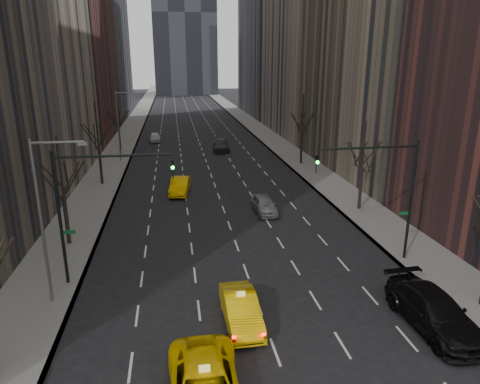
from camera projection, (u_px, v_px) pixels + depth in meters
name	position (u px, v px, depth m)	size (l,w,h in m)	color
sidewalk_left	(130.00, 132.00, 80.14)	(4.50, 320.00, 0.15)	slate
sidewalk_right	(258.00, 129.00, 83.78)	(4.50, 320.00, 0.15)	slate
bld_left_far	(58.00, 1.00, 68.55)	(14.00, 28.00, 44.00)	brown
tree_lw_b	(64.00, 196.00, 30.00)	(3.36, 3.50, 7.82)	black
tree_lw_c	(99.00, 148.00, 45.02)	(3.36, 3.50, 8.74)	black
tree_lw_d	(119.00, 127.00, 62.15)	(3.36, 3.50, 7.36)	black
tree_rw_b	(362.00, 170.00, 37.34)	(3.36, 3.50, 7.82)	black
tree_rw_c	(302.00, 133.00, 54.25)	(3.36, 3.50, 8.74)	black
traffic_mast_left	(88.00, 196.00, 24.24)	(6.69, 0.39, 8.00)	black
traffic_mast_right	(388.00, 182.00, 26.95)	(6.69, 0.39, 8.00)	black
streetlight_near	(46.00, 207.00, 22.06)	(2.83, 0.22, 9.00)	slate
streetlight_far	(120.00, 119.00, 55.11)	(2.83, 0.22, 9.00)	slate
taxi_sedan	(241.00, 309.00, 21.63)	(1.65, 4.72, 1.56)	#FFC905
silver_sedan_ahead	(264.00, 204.00, 37.55)	(1.77, 4.39, 1.49)	gray
parked_suv_black	(434.00, 311.00, 21.26)	(2.54, 6.25, 1.81)	black
far_taxi	(180.00, 186.00, 42.95)	(1.72, 4.92, 1.62)	#FFBD05
far_suv_grey	(221.00, 145.00, 63.49)	(2.33, 5.74, 1.67)	#2B2A2F
far_car_white	(155.00, 137.00, 70.53)	(1.75, 4.36, 1.49)	silver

